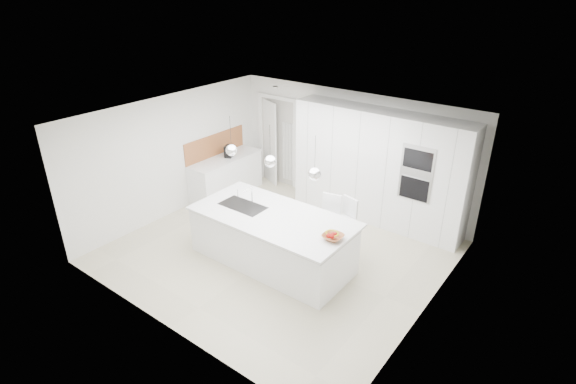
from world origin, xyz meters
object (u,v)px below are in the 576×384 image
Objects in this scene: bar_stool_left at (327,225)px; bar_stool_right at (345,228)px; espresso_machine at (229,151)px; island_base at (272,240)px; fruit_bowl at (333,237)px.

bar_stool_left is 1.03× the size of bar_stool_right.
espresso_machine is 0.24× the size of bar_stool_right.
island_base is 2.63× the size of bar_stool_right.
bar_stool_right is at bearing 48.06° from island_base.
island_base is 3.06m from espresso_machine.
espresso_machine is 0.24× the size of bar_stool_left.
bar_stool_left is at bearing -37.62° from espresso_machine.
bar_stool_left reaches higher than fruit_bowl.
espresso_machine is at bearing 156.65° from fruit_bowl.
espresso_machine is (-2.53, 1.62, 0.60)m from island_base.
bar_stool_left is at bearing 126.80° from fruit_bowl.
island_base is at bearing -135.98° from bar_stool_left.
espresso_machine reaches higher than fruit_bowl.
espresso_machine is (-3.75, 1.62, 0.09)m from fruit_bowl.
bar_stool_left is (3.12, -0.77, -0.48)m from espresso_machine.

